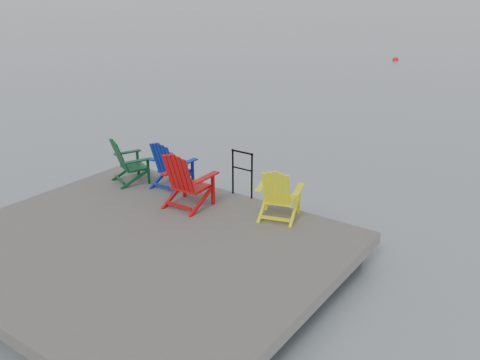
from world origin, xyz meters
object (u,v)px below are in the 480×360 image
Objects in this scene: chair_red at (186,179)px; chair_yellow at (279,193)px; handrail at (242,169)px; chair_green at (128,160)px; chair_blue at (170,164)px; buoy_b at (395,60)px.

chair_red is 1.12× the size of chair_yellow.
handrail is 0.85× the size of chair_red.
chair_blue reaches higher than chair_green.
chair_red is 24.82m from buoy_b.
chair_green is 1.80m from chair_red.
chair_green is at bearing 167.10° from chair_yellow.
chair_yellow is at bearing -75.23° from buoy_b.
handrail is 2.36× the size of buoy_b.
chair_red is at bearing -179.44° from chair_yellow.
chair_red reaches higher than buoy_b.
chair_blue is 1.02m from chair_red.
chair_red is at bearing -30.88° from chair_blue.
chair_green is (-2.30, -0.75, -0.07)m from handrail.
chair_blue is (-1.40, -0.48, -0.05)m from handrail.
chair_yellow reaches higher than handrail.
buoy_b is (-6.28, 23.83, -0.98)m from chair_yellow.
chair_green is at bearing 169.29° from chair_red.
chair_yellow is at bearing 27.62° from chair_green.
chair_green is at bearing -83.17° from buoy_b.
buoy_b is (-2.89, 24.10, -0.97)m from chair_green.
chair_red reaches higher than chair_yellow.
chair_red reaches higher than handrail.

